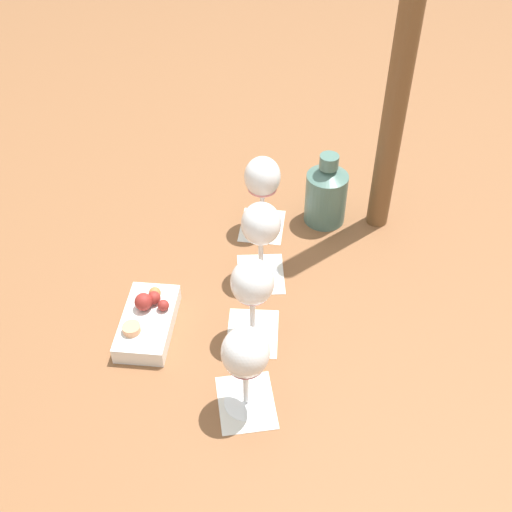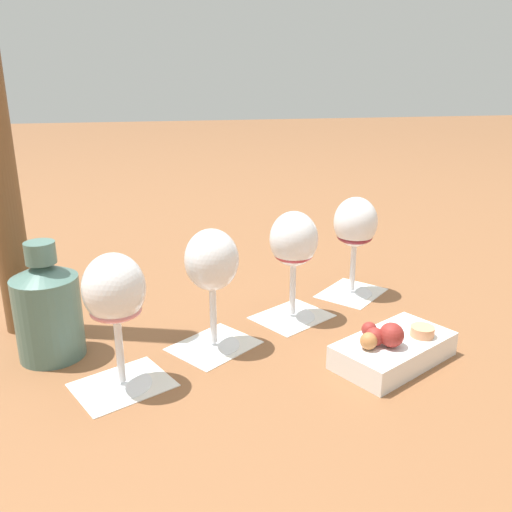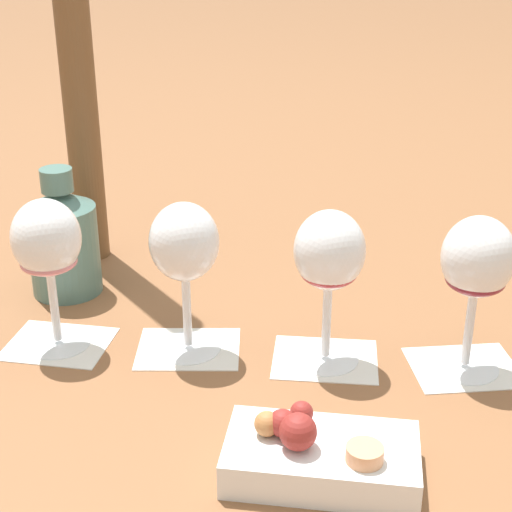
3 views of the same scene
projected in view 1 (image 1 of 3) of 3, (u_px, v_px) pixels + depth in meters
The scene contains 12 objects.
ground_plane at pixel (256, 303), 1.25m from camera, with size 8.00×8.00×0.00m, color brown.
tasting_card_0 at pixel (262, 226), 1.42m from camera, with size 0.15×0.14×0.00m.
tasting_card_1 at pixel (261, 274), 1.31m from camera, with size 0.15×0.14×0.00m.
tasting_card_2 at pixel (253, 333), 1.19m from camera, with size 0.15×0.14×0.00m.
tasting_card_3 at pixel (246, 402), 1.08m from camera, with size 0.15×0.15×0.00m.
wine_glass_0 at pixel (262, 181), 1.34m from camera, with size 0.08×0.08×0.18m.
wine_glass_1 at pixel (261, 228), 1.23m from camera, with size 0.08×0.08×0.18m.
wine_glass_2 at pixel (252, 286), 1.11m from camera, with size 0.08×0.08×0.18m.
wine_glass_3 at pixel (245, 357), 1.00m from camera, with size 0.08×0.08×0.18m.
ceramic_vase at pixel (326, 193), 1.39m from camera, with size 0.09×0.09×0.17m.
snack_dish at pixel (148, 320), 1.19m from camera, with size 0.20×0.16×0.07m.
umbrella_pole at pixel (401, 69), 1.19m from camera, with size 0.05×0.05×0.73m.
Camera 1 is at (0.71, 0.47, 0.92)m, focal length 45.00 mm.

